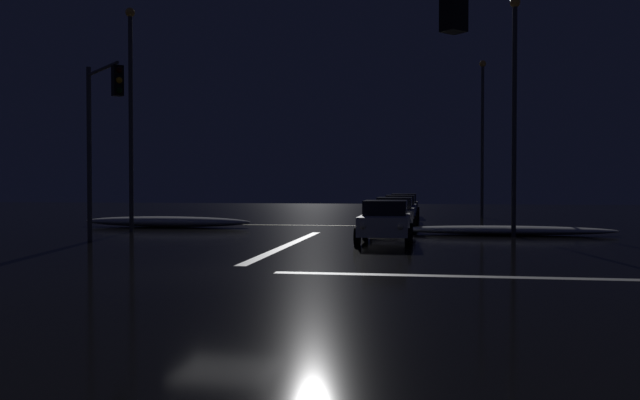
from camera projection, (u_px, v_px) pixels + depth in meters
ground at (228, 273)px, 16.68m from camera, size 120.00×120.00×0.10m
stop_line_north at (288, 245)px, 24.05m from camera, size 0.35×12.72×0.01m
centre_line_ns at (333, 225)px, 35.51m from camera, size 22.00×0.15×0.01m
crosswalk_bar_east at (542, 278)px, 15.50m from camera, size 12.72×0.40×0.01m
snow_bank_left_curb at (167, 222)px, 34.31m from camera, size 8.89×1.50×0.54m
snow_bank_right_curb at (504, 230)px, 28.97m from camera, size 9.51×1.50×0.39m
sedan_white at (385, 221)px, 25.27m from camera, size 2.02×4.33×1.57m
sedan_silver at (394, 214)px, 31.59m from camera, size 2.02×4.33×1.57m
sedan_blue at (400, 209)px, 38.14m from camera, size 2.02×4.33×1.57m
sedan_black at (404, 205)px, 44.47m from camera, size 2.02×4.33×1.57m
traffic_signal_se at (569, 37)px, 8.87m from camera, size 2.88×2.88×6.02m
traffic_signal_nw at (100, 120)px, 24.50m from camera, size 2.59×2.59×6.67m
streetlamp_left_near at (131, 105)px, 30.78m from camera, size 0.44×0.44×10.31m
streetlamp_right_far at (482, 128)px, 43.91m from camera, size 0.44×0.44×10.33m
streetlamp_right_near at (514, 100)px, 28.11m from camera, size 0.44×0.44×10.05m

